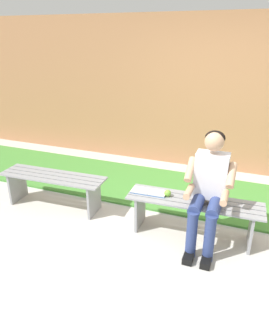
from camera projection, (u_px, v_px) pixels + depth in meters
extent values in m
cube|color=beige|center=(78.00, 272.00, 3.09)|extent=(10.00, 7.00, 0.04)
cube|color=#478C38|center=(145.00, 185.00, 4.81)|extent=(9.00, 1.34, 0.03)
cube|color=#B27A51|center=(194.00, 94.00, 5.22)|extent=(9.50, 0.24, 2.49)
cube|color=gray|center=(196.00, 195.00, 3.59)|extent=(1.50, 0.14, 0.02)
cube|color=gray|center=(195.00, 199.00, 3.50)|extent=(1.50, 0.14, 0.02)
cube|color=gray|center=(193.00, 203.00, 3.41)|extent=(1.50, 0.14, 0.02)
cube|color=gray|center=(192.00, 208.00, 3.32)|extent=(1.50, 0.14, 0.02)
cube|color=gray|center=(251.00, 229.00, 3.36)|extent=(0.04, 0.35, 0.44)
cube|color=gray|center=(140.00, 210.00, 3.73)|extent=(0.04, 0.35, 0.44)
cube|color=gray|center=(59.00, 172.00, 4.21)|extent=(1.42, 0.14, 0.02)
cube|color=gray|center=(55.00, 175.00, 4.12)|extent=(1.42, 0.14, 0.02)
cube|color=gray|center=(50.00, 178.00, 4.03)|extent=(1.42, 0.14, 0.02)
cube|color=gray|center=(46.00, 181.00, 3.94)|extent=(1.42, 0.14, 0.02)
cube|color=gray|center=(94.00, 198.00, 3.99)|extent=(0.04, 0.35, 0.44)
cube|color=gray|center=(18.00, 185.00, 4.34)|extent=(0.04, 0.35, 0.44)
cube|color=silver|center=(211.00, 175.00, 3.29)|extent=(0.34, 0.20, 0.50)
sphere|color=tan|center=(214.00, 142.00, 3.14)|extent=(0.20, 0.20, 0.20)
ellipsoid|color=black|center=(215.00, 138.00, 3.15)|extent=(0.20, 0.19, 0.15)
cylinder|color=navy|center=(215.00, 206.00, 3.19)|extent=(0.13, 0.40, 0.13)
cylinder|color=navy|center=(197.00, 203.00, 3.25)|extent=(0.13, 0.40, 0.13)
cylinder|color=navy|center=(209.00, 239.00, 3.12)|extent=(0.11, 0.11, 0.53)
cube|color=black|center=(206.00, 261.00, 3.16)|extent=(0.10, 0.22, 0.07)
cylinder|color=navy|center=(191.00, 235.00, 3.18)|extent=(0.11, 0.11, 0.53)
cube|color=black|center=(189.00, 256.00, 3.22)|extent=(0.10, 0.22, 0.07)
cylinder|color=tan|center=(232.00, 175.00, 3.13)|extent=(0.08, 0.28, 0.23)
cylinder|color=tan|center=(225.00, 198.00, 3.07)|extent=(0.07, 0.26, 0.07)
cylinder|color=tan|center=(190.00, 169.00, 3.27)|extent=(0.08, 0.28, 0.23)
cylinder|color=tan|center=(189.00, 192.00, 3.19)|extent=(0.07, 0.26, 0.07)
sphere|color=#72B738|center=(168.00, 193.00, 3.52)|extent=(0.08, 0.08, 0.08)
cube|color=white|center=(157.00, 193.00, 3.59)|extent=(0.21, 0.16, 0.02)
cube|color=white|center=(140.00, 190.00, 3.65)|extent=(0.21, 0.16, 0.02)
cube|color=#1E478C|center=(149.00, 192.00, 3.62)|extent=(0.42, 0.17, 0.01)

